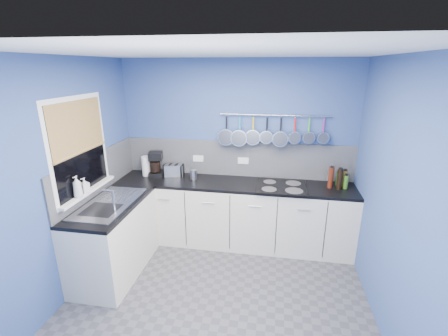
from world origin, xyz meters
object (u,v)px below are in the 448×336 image
(paper_towel, at_px, (146,166))
(toaster, at_px, (174,170))
(soap_bottle_b, at_px, (85,185))
(hob, at_px, (281,187))
(canister, at_px, (193,174))
(coffee_maker, at_px, (156,164))
(soap_bottle_a, at_px, (77,187))

(paper_towel, bearing_deg, toaster, 8.91)
(soap_bottle_b, distance_m, hob, 2.37)
(soap_bottle_b, xyz_separation_m, canister, (0.97, 1.01, -0.17))
(paper_towel, height_order, coffee_maker, coffee_maker)
(soap_bottle_a, height_order, soap_bottle_b, soap_bottle_a)
(coffee_maker, height_order, canister, coffee_maker)
(toaster, distance_m, hob, 1.53)
(coffee_maker, bearing_deg, canister, -17.67)
(soap_bottle_a, xyz_separation_m, paper_towel, (0.27, 1.18, -0.13))
(coffee_maker, relative_size, hob, 0.54)
(canister, bearing_deg, hob, -4.48)
(canister, bearing_deg, soap_bottle_a, -130.33)
(paper_towel, height_order, hob, paper_towel)
(hob, bearing_deg, paper_towel, 176.05)
(paper_towel, relative_size, coffee_maker, 0.81)
(soap_bottle_a, xyz_separation_m, soap_bottle_b, (0.00, 0.13, -0.03))
(coffee_maker, height_order, hob, coffee_maker)
(soap_bottle_a, xyz_separation_m, canister, (0.97, 1.14, -0.20))
(soap_bottle_a, relative_size, hob, 0.37)
(canister, relative_size, hob, 0.21)
(canister, xyz_separation_m, hob, (1.20, -0.09, -0.06))
(canister, height_order, hob, canister)
(soap_bottle_b, height_order, toaster, soap_bottle_b)
(soap_bottle_a, height_order, hob, soap_bottle_a)
(hob, bearing_deg, soap_bottle_b, -157.08)
(soap_bottle_a, relative_size, canister, 1.77)
(paper_towel, relative_size, canister, 2.08)
(coffee_maker, relative_size, toaster, 1.36)
(coffee_maker, xyz_separation_m, toaster, (0.24, 0.06, -0.09))
(hob, bearing_deg, soap_bottle_a, -154.31)
(soap_bottle_a, xyz_separation_m, hob, (2.17, 1.04, -0.26))
(toaster, height_order, hob, toaster)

